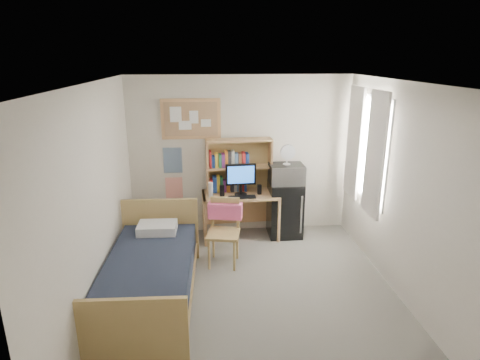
{
  "coord_description": "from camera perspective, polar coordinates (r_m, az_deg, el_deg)",
  "views": [
    {
      "loc": [
        -0.53,
        -4.28,
        2.88
      ],
      "look_at": [
        -0.08,
        1.2,
        1.16
      ],
      "focal_mm": 30.0,
      "sensor_mm": 36.0,
      "label": 1
    }
  ],
  "objects": [
    {
      "name": "bed",
      "position": [
        5.11,
        -12.65,
        -13.66
      ],
      "size": [
        1.09,
        2.1,
        0.57
      ],
      "primitive_type": "cube",
      "rotation": [
        0.0,
        0.0,
        -0.03
      ],
      "color": "black",
      "rests_on": "floor"
    },
    {
      "name": "floor",
      "position": [
        5.19,
        2.02,
        -16.5
      ],
      "size": [
        3.6,
        4.2,
        0.02
      ],
      "primitive_type": "cube",
      "color": "gray",
      "rests_on": "ground"
    },
    {
      "name": "wall_back",
      "position": [
        6.6,
        0.01,
        3.45
      ],
      "size": [
        3.6,
        0.04,
        2.6
      ],
      "primitive_type": "cube",
      "color": "silver",
      "rests_on": "floor"
    },
    {
      "name": "bulletin_board",
      "position": [
        6.44,
        -6.99,
        8.62
      ],
      "size": [
        0.94,
        0.03,
        0.64
      ],
      "primitive_type": "cube",
      "color": "tan",
      "rests_on": "wall_back"
    },
    {
      "name": "desk_chair",
      "position": [
        5.71,
        -2.38,
        -7.58
      ],
      "size": [
        0.56,
        0.56,
        0.96
      ],
      "primitive_type": "cube",
      "rotation": [
        0.0,
        0.0,
        -0.19
      ],
      "color": "tan",
      "rests_on": "floor"
    },
    {
      "name": "ceiling",
      "position": [
        4.33,
        2.39,
        13.6
      ],
      "size": [
        3.6,
        4.2,
        0.02
      ],
      "primitive_type": "cube",
      "color": "silver",
      "rests_on": "wall_back"
    },
    {
      "name": "microwave",
      "position": [
        6.46,
        6.6,
        0.87
      ],
      "size": [
        0.54,
        0.41,
        0.31
      ],
      "primitive_type": "cube",
      "rotation": [
        0.0,
        0.0,
        0.0
      ],
      "color": "silver",
      "rests_on": "mini_fridge"
    },
    {
      "name": "keyboard",
      "position": [
        6.25,
        0.29,
        -2.46
      ],
      "size": [
        0.44,
        0.16,
        0.02
      ],
      "primitive_type": "cube",
      "rotation": [
        0.0,
        0.0,
        0.05
      ],
      "color": "black",
      "rests_on": "desk"
    },
    {
      "name": "desk_fan",
      "position": [
        6.39,
        6.7,
        3.48
      ],
      "size": [
        0.24,
        0.24,
        0.3
      ],
      "primitive_type": "cylinder",
      "rotation": [
        0.0,
        0.0,
        0.0
      ],
      "color": "silver",
      "rests_on": "microwave"
    },
    {
      "name": "speaker_right",
      "position": [
        6.41,
        2.77,
        -1.36
      ],
      "size": [
        0.07,
        0.07,
        0.15
      ],
      "primitive_type": "cube",
      "rotation": [
        0.0,
        0.0,
        0.05
      ],
      "color": "black",
      "rests_on": "desk"
    },
    {
      "name": "wall_front",
      "position": [
        2.75,
        7.69,
        -17.94
      ],
      "size": [
        3.6,
        0.04,
        2.6
      ],
      "primitive_type": "cube",
      "color": "silver",
      "rests_on": "floor"
    },
    {
      "name": "mini_fridge",
      "position": [
        6.68,
        6.39,
        -4.11
      ],
      "size": [
        0.53,
        0.53,
        0.91
      ],
      "primitive_type": "cube",
      "rotation": [
        0.0,
        0.0,
        0.0
      ],
      "color": "black",
      "rests_on": "floor"
    },
    {
      "name": "window_unit",
      "position": [
        6.08,
        17.48,
        4.35
      ],
      "size": [
        0.1,
        1.4,
        1.7
      ],
      "primitive_type": "cube",
      "color": "white",
      "rests_on": "wall_right"
    },
    {
      "name": "curtain_right",
      "position": [
        6.43,
        15.92,
        5.16
      ],
      "size": [
        0.04,
        0.55,
        1.7
      ],
      "primitive_type": "cube",
      "color": "white",
      "rests_on": "wall_right"
    },
    {
      "name": "water_bottle",
      "position": [
        6.27,
        -4.19,
        -1.42
      ],
      "size": [
        0.07,
        0.07,
        0.24
      ],
      "primitive_type": "cylinder",
      "rotation": [
        0.0,
        0.0,
        0.05
      ],
      "color": "silver",
      "rests_on": "desk"
    },
    {
      "name": "monitor",
      "position": [
        6.31,
        0.12,
        0.05
      ],
      "size": [
        0.48,
        0.06,
        0.51
      ],
      "primitive_type": "cube",
      "rotation": [
        0.0,
        0.0,
        0.05
      ],
      "color": "black",
      "rests_on": "desk"
    },
    {
      "name": "curtain_left",
      "position": [
        5.71,
        18.67,
        3.43
      ],
      "size": [
        0.04,
        0.55,
        1.7
      ],
      "primitive_type": "cube",
      "color": "white",
      "rests_on": "wall_right"
    },
    {
      "name": "hutch",
      "position": [
        6.46,
        -0.14,
        2.09
      ],
      "size": [
        1.07,
        0.32,
        0.86
      ],
      "primitive_type": "cube",
      "rotation": [
        0.0,
        0.0,
        0.05
      ],
      "color": "tan",
      "rests_on": "desk"
    },
    {
      "name": "poster_japan",
      "position": [
        6.73,
        -9.36,
        -1.1
      ],
      "size": [
        0.28,
        0.01,
        0.36
      ],
      "primitive_type": "cube",
      "color": "#E84128",
      "rests_on": "wall_back"
    },
    {
      "name": "speaker_left",
      "position": [
        6.33,
        -2.58,
        -1.52
      ],
      "size": [
        0.07,
        0.07,
        0.17
      ],
      "primitive_type": "cube",
      "rotation": [
        0.0,
        0.0,
        0.05
      ],
      "color": "black",
      "rests_on": "desk"
    },
    {
      "name": "hoodie",
      "position": [
        5.78,
        -2.12,
        -4.38
      ],
      "size": [
        0.51,
        0.24,
        0.23
      ],
      "primitive_type": "cube",
      "rotation": [
        0.0,
        0.0,
        -0.19
      ],
      "color": "#FC5F92",
      "rests_on": "desk_chair"
    },
    {
      "name": "pillow",
      "position": [
        5.61,
        -11.68,
        -6.68
      ],
      "size": [
        0.53,
        0.38,
        0.12
      ],
      "primitive_type": "cube",
      "rotation": [
        0.0,
        0.0,
        -0.03
      ],
      "color": "silver",
      "rests_on": "bed"
    },
    {
      "name": "desk",
      "position": [
        6.58,
        0.04,
        -5.06
      ],
      "size": [
        1.24,
        0.67,
        0.75
      ],
      "primitive_type": "cube",
      "rotation": [
        0.0,
        0.0,
        0.05
      ],
      "color": "tan",
      "rests_on": "floor"
    },
    {
      "name": "wall_left",
      "position": [
        4.74,
        -20.01,
        -3.25
      ],
      "size": [
        0.04,
        4.2,
        2.6
      ],
      "primitive_type": "cube",
      "color": "silver",
      "rests_on": "floor"
    },
    {
      "name": "poster_wave",
      "position": [
        6.6,
        -9.55,
        2.77
      ],
      "size": [
        0.3,
        0.01,
        0.42
      ],
      "primitive_type": "cube",
      "color": "#22528B",
      "rests_on": "wall_back"
    },
    {
      "name": "wall_right",
      "position": [
        5.13,
        22.6,
        -2.01
      ],
      "size": [
        0.04,
        4.2,
        2.6
      ],
      "primitive_type": "cube",
      "color": "silver",
      "rests_on": "floor"
    }
  ]
}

